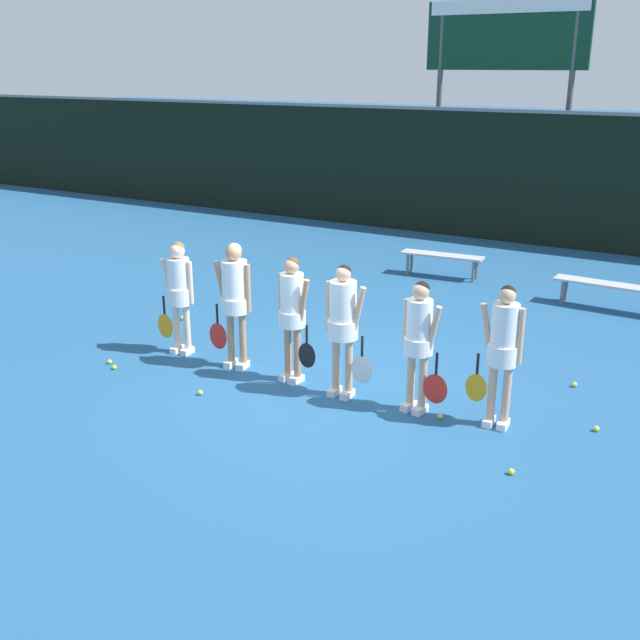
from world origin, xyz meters
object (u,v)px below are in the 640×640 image
Objects in this scene: player_1 at (235,294)px; tennis_ball_5 at (574,384)px; scoreboard at (505,52)px; tennis_ball_0 at (114,367)px; bench_far at (442,258)px; player_4 at (419,337)px; tennis_ball_4 at (200,393)px; player_5 at (503,345)px; bench_courtside at (612,287)px; tennis_ball_3 at (596,429)px; player_0 at (179,288)px; tennis_ball_7 at (511,472)px; tennis_ball_1 at (440,416)px; player_2 at (292,310)px; tennis_ball_6 at (183,318)px; tennis_ball_2 at (110,362)px; player_3 at (343,320)px.

tennis_ball_5 is at bearing 16.05° from player_1.
scoreboard is 12.99m from tennis_ball_0.
tennis_ball_5 is at bearing 24.55° from tennis_ball_0.
player_4 is at bearing -76.45° from bench_far.
tennis_ball_0 is at bearing 177.29° from tennis_ball_4.
player_5 is 3.92m from tennis_ball_4.
tennis_ball_4 is at bearing -119.03° from bench_courtside.
player_5 is at bearing -158.02° from tennis_ball_3.
player_0 is 5.73m from tennis_ball_5.
tennis_ball_7 is at bearing -111.70° from tennis_ball_3.
bench_courtside is 6.44m from tennis_ball_7.
tennis_ball_3 is 1.02× the size of tennis_ball_7.
tennis_ball_0 is at bearing -158.78° from player_4.
tennis_ball_3 reaches higher than tennis_ball_1.
tennis_ball_0 is 5.73m from tennis_ball_7.
scoreboard reaches higher than player_0.
bench_courtside is at bearing 70.46° from player_2.
bench_courtside is at bearing 58.45° from tennis_ball_4.
player_2 reaches higher than tennis_ball_0.
scoreboard is 12.15m from player_5.
player_0 reaches higher than tennis_ball_6.
player_0 is 26.12× the size of tennis_ball_1.
player_1 is 27.84× the size of tennis_ball_1.
tennis_ball_0 is at bearing 179.83° from tennis_ball_7.
player_2 is 25.21× the size of tennis_ball_7.
bench_far is 6.68m from player_5.
tennis_ball_1 is at bearing 10.37° from tennis_ball_0.
tennis_ball_1 is 0.98× the size of tennis_ball_2.
player_1 is (-0.19, -11.15, -3.31)m from scoreboard.
player_0 is 25.56× the size of tennis_ball_2.
bench_courtside is at bearing 47.33° from tennis_ball_2.
bench_courtside is at bearing 47.65° from player_1.
scoreboard is 12.00m from player_4.
tennis_ball_1 is (4.60, 0.84, -0.00)m from tennis_ball_0.
bench_courtside reaches higher than tennis_ball_4.
tennis_ball_4 is at bearing -2.71° from tennis_ball_0.
bench_courtside is at bearing -13.96° from bench_far.
player_3 is at bearing -19.22° from tennis_ball_6.
tennis_ball_7 is (4.09, -12.14, -4.36)m from scoreboard.
tennis_ball_1 is 4.86m from tennis_ball_2.
tennis_ball_4 is at bearing -179.18° from tennis_ball_7.
player_2 is (-3.18, -5.47, 0.61)m from bench_courtside.
bench_courtside is at bearing -55.29° from scoreboard.
tennis_ball_3 is (2.07, 0.54, -0.95)m from player_4.
player_0 is 1.81m from tennis_ball_6.
scoreboard is 12.90m from tennis_ball_2.
player_2 is 1.84m from player_4.
player_0 is at bearing -163.09° from tennis_ball_5.
tennis_ball_4 is (1.20, -1.09, -0.97)m from player_0.
player_3 reaches higher than bench_far.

